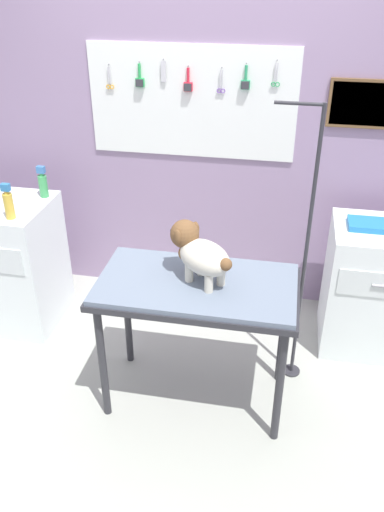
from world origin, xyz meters
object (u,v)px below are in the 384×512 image
(grooming_arm, at_px, (303,265))
(cabinet_right, at_px, (379,288))
(grooming_table, at_px, (197,295))
(dog, at_px, (199,252))

(grooming_arm, bearing_deg, cabinet_right, 38.21)
(grooming_table, xyz_separation_m, cabinet_right, (1.07, 0.72, -0.30))
(dog, xyz_separation_m, cabinet_right, (1.07, 0.69, -0.55))
(grooming_arm, bearing_deg, grooming_table, -150.48)
(grooming_table, height_order, grooming_arm, grooming_arm)
(grooming_table, distance_m, dog, 0.25)
(grooming_table, distance_m, grooming_arm, 0.64)
(grooming_arm, height_order, cabinet_right, grooming_arm)
(dog, relative_size, cabinet_right, 0.46)
(grooming_table, distance_m, cabinet_right, 1.33)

